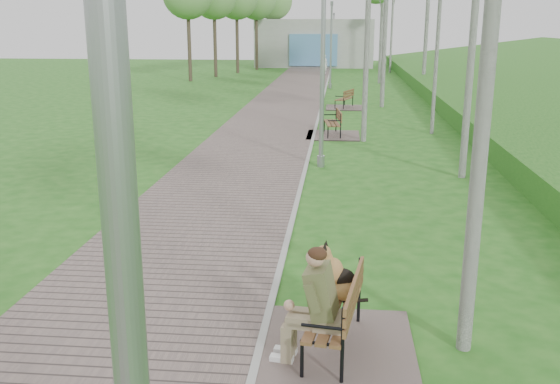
{
  "coord_description": "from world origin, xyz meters",
  "views": [
    {
      "loc": [
        0.89,
        -4.77,
        3.78
      ],
      "look_at": [
        -0.05,
        4.83,
        1.14
      ],
      "focal_mm": 40.0,
      "sensor_mm": 36.0,
      "label": 1
    }
  ],
  "objects": [
    {
      "name": "lamp_post_near",
      "position": [
        0.15,
        -2.8,
        2.61
      ],
      "size": [
        0.22,
        0.22,
        5.59
      ],
      "color": "gray",
      "rests_on": "ground"
    },
    {
      "name": "bench_second",
      "position": [
        0.62,
        16.41,
        0.2
      ],
      "size": [
        1.78,
        1.98,
        1.09
      ],
      "color": "#635550",
      "rests_on": "ground"
    },
    {
      "name": "lamp_post_third",
      "position": [
        0.24,
        32.32,
        2.29
      ],
      "size": [
        0.19,
        0.19,
        4.9
      ],
      "color": "gray",
      "rests_on": "ground"
    },
    {
      "name": "building_north",
      "position": [
        -1.5,
        50.97,
        1.99
      ],
      "size": [
        10.0,
        5.2,
        4.0
      ],
      "color": "#9E9E99",
      "rests_on": "ground"
    },
    {
      "name": "bench_main",
      "position": [
        0.8,
        1.89,
        0.46
      ],
      "size": [
        1.87,
        2.08,
        1.63
      ],
      "color": "#635550",
      "rests_on": "ground"
    },
    {
      "name": "lamp_post_second",
      "position": [
        0.4,
        11.68,
        2.45
      ],
      "size": [
        0.2,
        0.2,
        5.25
      ],
      "color": "gray",
      "rests_on": "ground"
    },
    {
      "name": "lamp_post_far",
      "position": [
        0.13,
        50.14,
        2.11
      ],
      "size": [
        0.17,
        0.17,
        4.51
      ],
      "color": "gray",
      "rests_on": "ground"
    },
    {
      "name": "pedestrian_near",
      "position": [
        -0.42,
        42.55,
        0.73
      ],
      "size": [
        0.63,
        0.54,
        1.46
      ],
      "primitive_type": "imported",
      "rotation": [
        0.0,
        0.0,
        2.72
      ],
      "color": "silver",
      "rests_on": "ground"
    },
    {
      "name": "walkway",
      "position": [
        -1.75,
        21.5,
        0.02
      ],
      "size": [
        3.5,
        67.0,
        0.04
      ],
      "primitive_type": "cube",
      "color": "#635550",
      "rests_on": "ground"
    },
    {
      "name": "kerb",
      "position": [
        0.0,
        21.5,
        0.03
      ],
      "size": [
        0.1,
        67.0,
        0.05
      ],
      "primitive_type": "cube",
      "color": "#999993",
      "rests_on": "ground"
    },
    {
      "name": "bench_third",
      "position": [
        1.04,
        23.62,
        0.19
      ],
      "size": [
        1.69,
        1.87,
        1.03
      ],
      "color": "#635550",
      "rests_on": "ground"
    }
  ]
}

